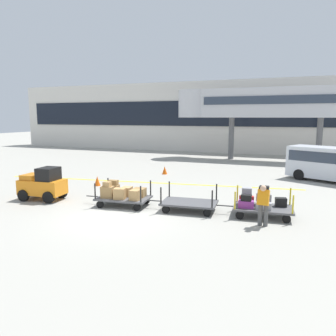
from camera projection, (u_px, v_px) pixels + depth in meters
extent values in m
plane|color=#9E9B91|center=(115.00, 217.00, 13.31)|extent=(120.00, 120.00, 0.00)
cube|color=yellow|center=(145.00, 182.00, 20.19)|extent=(18.17, 2.83, 0.01)
cube|color=beige|center=(236.00, 117.00, 36.58)|extent=(56.27, 2.40, 7.84)
cube|color=black|center=(234.00, 113.00, 35.37)|extent=(53.46, 0.12, 2.80)
cube|color=#B7B7BC|center=(275.00, 103.00, 29.24)|extent=(13.70, 2.20, 2.60)
cylinder|color=#B7B7BC|center=(194.00, 104.00, 31.96)|extent=(3.00, 3.00, 2.60)
cube|color=#2D3847|center=(274.00, 100.00, 28.16)|extent=(12.33, 0.08, 0.70)
cylinder|color=#59595B|center=(231.00, 138.00, 31.11)|extent=(0.50, 0.50, 3.87)
cylinder|color=#59595B|center=(319.00, 141.00, 28.36)|extent=(0.50, 0.50, 3.87)
cube|color=orange|center=(43.00, 187.00, 15.93)|extent=(2.20, 1.31, 0.70)
cube|color=black|center=(48.00, 174.00, 15.73)|extent=(0.90, 1.07, 0.60)
cube|color=orange|center=(32.00, 177.00, 16.01)|extent=(0.79, 1.00, 0.24)
cylinder|color=black|center=(38.00, 191.00, 16.66)|extent=(0.58, 0.24, 0.56)
cylinder|color=black|center=(24.00, 195.00, 15.67)|extent=(0.58, 0.24, 0.56)
cylinder|color=black|center=(62.00, 192.00, 16.29)|extent=(0.58, 0.24, 0.56)
cylinder|color=black|center=(49.00, 197.00, 15.30)|extent=(0.58, 0.24, 0.56)
cube|color=#4C4C4F|center=(124.00, 198.00, 14.84)|extent=(2.43, 1.63, 0.08)
cylinder|color=black|center=(108.00, 185.00, 15.68)|extent=(0.06, 0.06, 0.70)
cylinder|color=black|center=(95.00, 191.00, 14.45)|extent=(0.06, 0.06, 0.70)
cylinder|color=black|center=(151.00, 188.00, 15.11)|extent=(0.06, 0.06, 0.70)
cylinder|color=black|center=(141.00, 194.00, 13.88)|extent=(0.06, 0.06, 0.70)
cylinder|color=black|center=(112.00, 198.00, 15.67)|extent=(0.33, 0.13, 0.32)
cylinder|color=black|center=(100.00, 204.00, 14.54)|extent=(0.33, 0.13, 0.32)
cylinder|color=black|center=(146.00, 201.00, 15.20)|extent=(0.33, 0.13, 0.32)
cylinder|color=black|center=(137.00, 207.00, 14.07)|extent=(0.33, 0.13, 0.32)
cylinder|color=#333333|center=(93.00, 196.00, 15.25)|extent=(0.70, 0.12, 0.05)
cube|color=#A87F4C|center=(113.00, 190.00, 15.27)|extent=(0.53, 0.47, 0.46)
cube|color=olive|center=(107.00, 192.00, 14.70)|extent=(0.62, 0.52, 0.51)
cube|color=tan|center=(127.00, 191.00, 15.07)|extent=(0.44, 0.52, 0.41)
cube|color=#A87F4C|center=(120.00, 194.00, 14.47)|extent=(0.57, 0.50, 0.48)
cube|color=olive|center=(139.00, 192.00, 14.95)|extent=(0.57, 0.55, 0.38)
cube|color=#A87F4C|center=(135.00, 195.00, 14.29)|extent=(0.41, 0.44, 0.44)
cube|color=olive|center=(113.00, 183.00, 15.21)|extent=(0.47, 0.30, 0.23)
cube|color=#A87F4C|center=(107.00, 184.00, 14.65)|extent=(0.33, 0.27, 0.21)
cube|color=#4C4C4F|center=(189.00, 203.00, 14.03)|extent=(2.43, 1.63, 0.08)
cylinder|color=black|center=(169.00, 189.00, 14.87)|extent=(0.06, 0.06, 0.70)
cylinder|color=black|center=(161.00, 196.00, 13.65)|extent=(0.06, 0.06, 0.70)
cylinder|color=black|center=(217.00, 192.00, 14.30)|extent=(0.06, 0.06, 0.70)
cylinder|color=black|center=(212.00, 199.00, 13.08)|extent=(0.06, 0.06, 0.70)
cylinder|color=black|center=(173.00, 202.00, 14.86)|extent=(0.33, 0.13, 0.32)
cylinder|color=black|center=(166.00, 210.00, 13.73)|extent=(0.33, 0.13, 0.32)
cylinder|color=black|center=(212.00, 205.00, 14.40)|extent=(0.33, 0.13, 0.32)
cylinder|color=black|center=(207.00, 213.00, 13.27)|extent=(0.33, 0.13, 0.32)
cylinder|color=#333333|center=(156.00, 201.00, 14.44)|extent=(0.70, 0.12, 0.05)
cube|color=#4C4C4F|center=(263.00, 208.00, 13.23)|extent=(2.43, 1.63, 0.08)
cylinder|color=gold|center=(237.00, 193.00, 14.06)|extent=(0.06, 0.06, 0.70)
cylinder|color=gold|center=(235.00, 201.00, 12.84)|extent=(0.06, 0.06, 0.70)
cylinder|color=gold|center=(290.00, 196.00, 13.50)|extent=(0.06, 0.06, 0.70)
cylinder|color=gold|center=(293.00, 204.00, 12.27)|extent=(0.06, 0.06, 0.70)
cylinder|color=black|center=(242.00, 207.00, 14.06)|extent=(0.33, 0.13, 0.32)
cylinder|color=black|center=(240.00, 215.00, 12.92)|extent=(0.33, 0.13, 0.32)
cylinder|color=black|center=(285.00, 210.00, 13.59)|extent=(0.33, 0.13, 0.32)
cylinder|color=black|center=(287.00, 219.00, 12.46)|extent=(0.33, 0.13, 0.32)
cylinder|color=#333333|center=(225.00, 206.00, 13.63)|extent=(0.70, 0.12, 0.05)
cube|color=red|center=(246.00, 200.00, 13.64)|extent=(0.62, 0.35, 0.33)
cube|color=#8C338C|center=(246.00, 204.00, 13.11)|extent=(0.62, 0.41, 0.29)
cube|color=#99999E|center=(264.00, 200.00, 13.49)|extent=(0.62, 0.38, 0.46)
cube|color=#99999E|center=(264.00, 206.00, 12.86)|extent=(0.61, 0.33, 0.28)
cube|color=black|center=(281.00, 202.00, 13.26)|extent=(0.48, 0.38, 0.35)
cube|color=#99999E|center=(247.00, 192.00, 13.59)|extent=(0.44, 0.41, 0.36)
cube|color=black|center=(246.00, 198.00, 13.07)|extent=(0.41, 0.32, 0.24)
cube|color=black|center=(264.00, 190.00, 13.43)|extent=(0.38, 0.34, 0.32)
cylinder|color=#4C4C4C|center=(260.00, 215.00, 12.17)|extent=(0.16, 0.16, 0.82)
cylinder|color=#4C4C4C|center=(266.00, 215.00, 12.08)|extent=(0.16, 0.16, 0.82)
cube|color=orange|center=(263.00, 198.00, 11.93)|extent=(0.43, 0.44, 0.61)
sphere|color=tan|center=(263.00, 188.00, 11.77)|extent=(0.22, 0.22, 0.22)
cube|color=silver|center=(330.00, 163.00, 20.39)|extent=(5.15, 3.74, 1.90)
cube|color=#2D3847|center=(330.00, 156.00, 20.33)|extent=(4.82, 3.62, 0.64)
cylinder|color=black|center=(299.00, 174.00, 20.98)|extent=(0.72, 0.50, 0.68)
cone|color=#EA590F|center=(165.00, 170.00, 23.05)|extent=(0.36, 0.36, 0.55)
cone|color=#EA590F|center=(97.00, 181.00, 19.21)|extent=(0.36, 0.36, 0.55)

